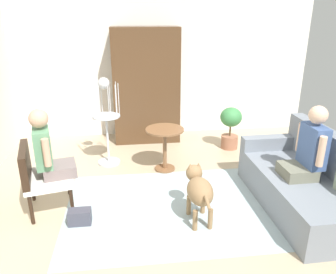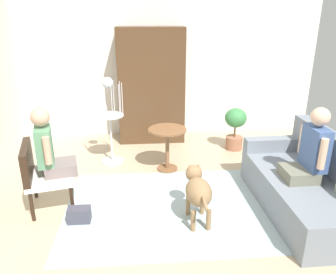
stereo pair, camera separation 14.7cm
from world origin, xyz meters
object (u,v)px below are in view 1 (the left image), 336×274
(armoire_cabinet, at_px, (146,86))
(person_on_armchair, at_px, (48,150))
(dog, at_px, (199,189))
(person_on_couch, at_px, (309,149))
(potted_plant, at_px, (231,125))
(armchair, at_px, (38,173))
(round_end_table, at_px, (165,142))
(handbag, at_px, (80,217))
(couch, at_px, (305,184))
(bird_cage_stand, at_px, (106,118))

(armoire_cabinet, bearing_deg, person_on_armchair, -119.85)
(armoire_cabinet, bearing_deg, dog, -81.13)
(person_on_armchair, bearing_deg, person_on_couch, -6.92)
(person_on_couch, height_order, potted_plant, person_on_couch)
(person_on_couch, distance_m, dog, 1.39)
(armchair, bearing_deg, dog, -13.06)
(round_end_table, height_order, dog, round_end_table)
(dog, height_order, armoire_cabinet, armoire_cabinet)
(round_end_table, bearing_deg, dog, -79.98)
(armchair, bearing_deg, person_on_armchair, 13.05)
(person_on_armchair, height_order, handbag, person_on_armchair)
(round_end_table, bearing_deg, handbag, -131.36)
(armchair, xyz_separation_m, round_end_table, (1.63, 0.93, -0.04))
(armoire_cabinet, height_order, handbag, armoire_cabinet)
(armchair, bearing_deg, couch, -5.57)
(armoire_cabinet, distance_m, handbag, 2.99)
(dog, bearing_deg, person_on_armchair, 165.00)
(dog, bearing_deg, handbag, 177.07)
(armchair, relative_size, person_on_couch, 0.96)
(person_on_couch, bearing_deg, potted_plant, 98.84)
(bird_cage_stand, xyz_separation_m, armoire_cabinet, (0.69, 1.03, 0.28))
(couch, distance_m, armchair, 3.26)
(couch, relative_size, armoire_cabinet, 0.93)
(potted_plant, relative_size, handbag, 2.91)
(person_on_couch, relative_size, person_on_armchair, 1.04)
(round_end_table, height_order, armoire_cabinet, armoire_cabinet)
(armchair, distance_m, dog, 1.92)
(person_on_armchair, distance_m, round_end_table, 1.77)
(dog, bearing_deg, potted_plant, 64.11)
(couch, xyz_separation_m, armchair, (-3.24, 0.32, 0.19))
(couch, relative_size, round_end_table, 2.87)
(person_on_armchair, distance_m, dog, 1.84)
(armoire_cabinet, xyz_separation_m, handbag, (-0.95, -2.67, -0.95))
(person_on_couch, height_order, round_end_table, person_on_couch)
(round_end_table, xyz_separation_m, bird_cage_stand, (-0.88, 0.35, 0.30))
(round_end_table, bearing_deg, armoire_cabinet, 97.73)
(person_on_armchair, relative_size, dog, 1.07)
(round_end_table, xyz_separation_m, armoire_cabinet, (-0.19, 1.38, 0.58))
(couch, bearing_deg, round_end_table, 142.35)
(couch, distance_m, round_end_table, 2.04)
(couch, bearing_deg, potted_plant, 100.17)
(couch, distance_m, handbag, 2.76)
(armoire_cabinet, bearing_deg, couch, -55.54)
(person_on_armchair, relative_size, bird_cage_stand, 0.60)
(armchair, relative_size, round_end_table, 1.25)
(handbag, bearing_deg, couch, 0.98)
(armchair, xyz_separation_m, handbag, (0.49, -0.36, -0.41))
(person_on_couch, bearing_deg, round_end_table, 141.06)
(dog, height_order, bird_cage_stand, bird_cage_stand)
(potted_plant, bearing_deg, person_on_armchair, -149.34)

